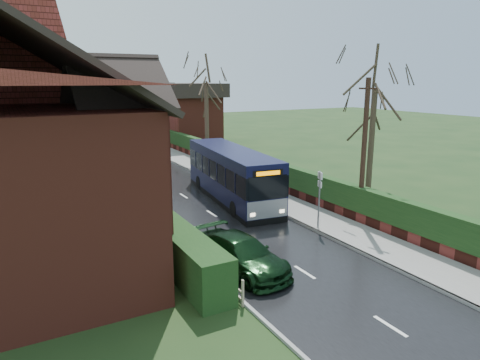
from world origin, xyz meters
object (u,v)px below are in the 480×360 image
car_silver (149,201)px  car_green (241,254)px  brick_house (16,147)px  bus (232,175)px  telegraph_pole (364,152)px  bus_stop_sign (319,192)px

car_silver → car_green: (0.87, -8.44, -0.04)m
brick_house → bus: 11.74m
brick_house → car_silver: (5.93, 2.96, -3.69)m
car_green → telegraph_pole: size_ratio=0.63×
telegraph_pole → car_green: bearing=177.7°
brick_house → car_silver: size_ratio=3.63×
brick_house → bus_stop_sign: brick_house is taller
car_green → bus: bearing=56.3°
car_silver → bus_stop_sign: 8.90m
car_silver → telegraph_pole: telegraph_pole is taller
bus → car_green: (-4.13, -8.64, -0.84)m
bus → bus_stop_sign: bearing=-73.4°
brick_house → car_silver: 7.59m
brick_house → car_green: size_ratio=3.30×
bus_stop_sign → brick_house: bearing=-179.8°
car_green → bus_stop_sign: size_ratio=1.57×
car_green → bus_stop_sign: bus_stop_sign is taller
brick_house → bus: brick_house is taller
bus → bus_stop_sign: (1.13, -6.55, 0.38)m
brick_house → telegraph_pole: size_ratio=2.09×
bus → car_silver: 5.06m
brick_house → telegraph_pole: bearing=-13.6°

